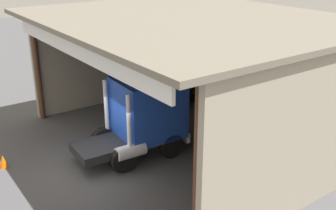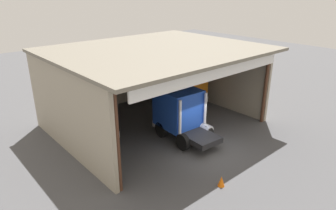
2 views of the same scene
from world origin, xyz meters
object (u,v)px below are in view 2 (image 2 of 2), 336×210
at_px(truck_orange_right_bay, 185,85).
at_px(oil_drum, 96,108).
at_px(truck_black_yard_outside, 91,115).
at_px(tool_cart, 106,110).
at_px(traffic_cone, 221,181).
at_px(truck_blue_left_bay, 181,112).

distance_m(truck_orange_right_bay, oil_drum, 7.50).
height_order(truck_black_yard_outside, tool_cart, truck_black_yard_outside).
height_order(oil_drum, tool_cart, tool_cart).
bearing_deg(traffic_cone, truck_orange_right_bay, 55.19).
height_order(truck_orange_right_bay, tool_cart, truck_orange_right_bay).
xyz_separation_m(truck_black_yard_outside, truck_blue_left_bay, (4.73, -3.34, -0.09)).
height_order(truck_black_yard_outside, truck_blue_left_bay, truck_black_yard_outside).
bearing_deg(truck_orange_right_bay, tool_cart, -26.94).
relative_size(truck_orange_right_bay, tool_cart, 5.20).
distance_m(truck_orange_right_bay, traffic_cone, 11.34).
distance_m(tool_cart, traffic_cone, 11.77).
xyz_separation_m(truck_blue_left_bay, truck_orange_right_bay, (4.19, 3.86, 0.09)).
relative_size(tool_cart, traffic_cone, 1.79).
height_order(truck_blue_left_bay, tool_cart, truck_blue_left_bay).
bearing_deg(truck_black_yard_outside, tool_cart, -127.73).
bearing_deg(tool_cart, oil_drum, 104.93).
relative_size(truck_orange_right_bay, oil_drum, 6.01).
distance_m(truck_black_yard_outside, traffic_cone, 9.20).
xyz_separation_m(truck_orange_right_bay, oil_drum, (-6.43, 3.58, -1.43)).
bearing_deg(truck_black_yard_outside, truck_orange_right_bay, -172.28).
relative_size(truck_blue_left_bay, tool_cart, 4.82).
distance_m(truck_orange_right_bay, tool_cart, 6.80).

